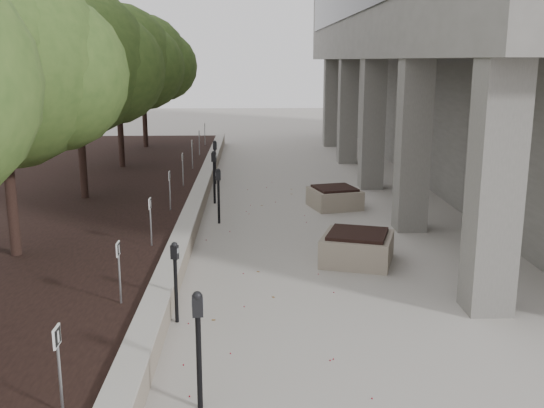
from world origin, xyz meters
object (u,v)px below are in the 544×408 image
object	(u,v)px
crabapple_tree_3	(78,94)
crabapple_tree_4	(118,86)
parking_meter_5	(215,162)
planter_front	(357,247)
crabapple_tree_5	(143,81)
parking_meter_1	(199,351)
planter_back	(335,197)
crabapple_tree_2	(3,109)
parking_meter_4	(214,177)
parking_meter_3	(219,196)
parking_meter_2	(176,283)

from	to	relation	value
crabapple_tree_3	crabapple_tree_4	xyz separation A→B (m)	(0.00, 5.00, 0.00)
parking_meter_5	planter_front	world-z (taller)	parking_meter_5
crabapple_tree_5	parking_meter_1	xyz separation A→B (m)	(3.81, -19.79, -2.40)
planter_back	crabapple_tree_5	bearing A→B (deg)	124.68
crabapple_tree_2	parking_meter_5	bearing A→B (deg)	69.78
parking_meter_4	crabapple_tree_2	bearing A→B (deg)	-105.38
parking_meter_4	planter_back	size ratio (longest dim) A/B	1.22
crabapple_tree_2	parking_meter_3	xyz separation A→B (m)	(3.62, 3.70, -2.43)
crabapple_tree_4	parking_meter_4	bearing A→B (deg)	-50.21
crabapple_tree_2	crabapple_tree_4	bearing A→B (deg)	90.00
parking_meter_3	planter_back	world-z (taller)	parking_meter_3
crabapple_tree_2	crabapple_tree_5	bearing A→B (deg)	90.00
parking_meter_3	parking_meter_5	distance (m)	5.14
crabapple_tree_2	crabapple_tree_4	world-z (taller)	same
planter_back	parking_meter_3	bearing A→B (deg)	-152.58
crabapple_tree_4	parking_meter_5	distance (m)	4.21
crabapple_tree_4	crabapple_tree_5	xyz separation A→B (m)	(0.00, 5.00, 0.00)
parking_meter_4	planter_back	distance (m)	3.41
parking_meter_1	planter_front	distance (m)	5.99
crabapple_tree_3	crabapple_tree_4	world-z (taller)	same
crabapple_tree_5	crabapple_tree_4	bearing A→B (deg)	-90.00
crabapple_tree_2	planter_back	size ratio (longest dim) A/B	4.39
parking_meter_4	parking_meter_5	bearing A→B (deg)	106.98
parking_meter_4	parking_meter_5	distance (m)	2.89
crabapple_tree_4	parking_meter_2	bearing A→B (deg)	-75.19
parking_meter_3	parking_meter_5	bearing A→B (deg)	88.24
parking_meter_1	parking_meter_4	size ratio (longest dim) A/B	0.96
parking_meter_3	parking_meter_4	world-z (taller)	parking_meter_4
crabapple_tree_2	planter_back	bearing A→B (deg)	38.34
parking_meter_1	parking_meter_4	world-z (taller)	parking_meter_4
parking_meter_5	planter_front	distance (m)	8.93
planter_front	planter_back	xyz separation A→B (m)	(0.17, 4.77, -0.02)
crabapple_tree_5	parking_meter_1	bearing A→B (deg)	-79.12
parking_meter_3	crabapple_tree_4	bearing A→B (deg)	114.01
crabapple_tree_5	parking_meter_4	xyz separation A→B (m)	(3.38, -9.06, -2.37)
parking_meter_5	crabapple_tree_5	bearing A→B (deg)	109.03
parking_meter_5	crabapple_tree_4	bearing A→B (deg)	151.36
crabapple_tree_4	parking_meter_4	world-z (taller)	crabapple_tree_4
parking_meter_1	parking_meter_2	world-z (taller)	parking_meter_1
crabapple_tree_4	parking_meter_3	bearing A→B (deg)	-60.15
parking_meter_3	planter_front	distance (m)	4.32
parking_meter_1	parking_meter_5	distance (m)	13.62
crabapple_tree_5	parking_meter_1	world-z (taller)	crabapple_tree_5
parking_meter_1	parking_meter_2	distance (m)	2.54
parking_meter_2	planter_back	xyz separation A→B (m)	(3.45, 7.62, -0.36)
parking_meter_2	crabapple_tree_2	bearing A→B (deg)	165.38
parking_meter_1	parking_meter_3	size ratio (longest dim) A/B	1.04
parking_meter_5	parking_meter_1	bearing A→B (deg)	-96.39
parking_meter_5	planter_back	size ratio (longest dim) A/B	1.15
planter_front	planter_back	world-z (taller)	planter_front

